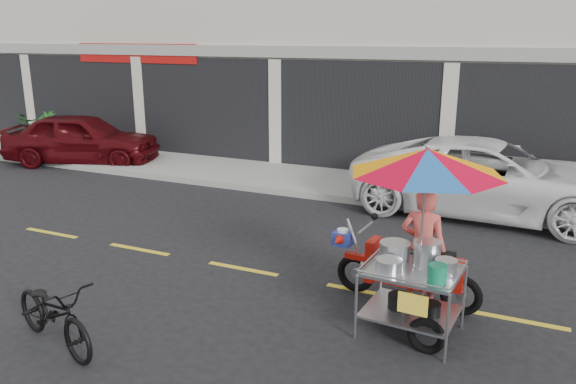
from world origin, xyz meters
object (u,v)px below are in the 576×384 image
at_px(white_pickup, 490,178).
at_px(food_vendor_rig, 421,211).
at_px(near_bicycle, 54,313).
at_px(maroon_sedan, 82,139).

height_order(white_pickup, food_vendor_rig, food_vendor_rig).
height_order(near_bicycle, food_vendor_rig, food_vendor_rig).
relative_size(maroon_sedan, white_pickup, 0.78).
height_order(white_pickup, near_bicycle, white_pickup).
xyz_separation_m(maroon_sedan, white_pickup, (10.84, -0.17, 0.03)).
bearing_deg(maroon_sedan, near_bicycle, -156.64).
bearing_deg(near_bicycle, food_vendor_rig, -40.83).
bearing_deg(white_pickup, maroon_sedan, 90.40).
xyz_separation_m(white_pickup, food_vendor_rig, (-0.39, -5.08, 0.72)).
distance_m(maroon_sedan, food_vendor_rig, 11.72).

